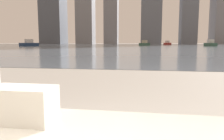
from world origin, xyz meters
The scene contains 9 objects.
towel_stack centered at (-0.23, 0.83, 0.62)m, with size 0.29×0.16×0.16m.
harbor_water centered at (0.00, 62.00, 0.01)m, with size 180.00×110.00×0.01m.
harbor_boat_0 centered at (22.85, 82.15, 0.45)m, with size 1.86×3.52×1.26m.
harbor_boat_1 centered at (-0.36, 60.28, 0.53)m, with size 3.05×4.07×1.46m.
harbor_boat_2 centered at (-26.56, 46.93, 0.57)m, with size 3.33×4.43×1.60m.
harbor_boat_3 centered at (14.56, 52.89, 0.56)m, with size 1.96×4.31×1.56m.
harbor_boat_5 centered at (7.50, 80.44, 0.53)m, with size 3.07×4.13×1.48m.
skyline_tower_3 centered at (2.21, 118.00, 21.69)m, with size 10.32×11.80×43.38m.
skyline_tower_4 centered at (20.77, 118.00, 18.17)m, with size 7.78×10.40×36.35m.
Camera 1 is at (0.32, -0.04, 0.90)m, focal length 35.00 mm.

